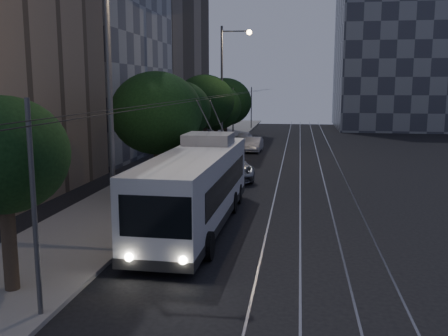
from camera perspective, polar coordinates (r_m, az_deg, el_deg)
ground at (r=22.83m, az=4.35°, el=-6.60°), size 120.00×120.00×0.00m
sidewalk at (r=43.30m, az=-3.59°, el=1.19°), size 5.00×90.00×0.15m
tram_rails at (r=42.37m, az=9.75°, el=0.80°), size 4.52×90.00×0.02m
overhead_wires at (r=42.48m, az=-0.30°, el=5.65°), size 2.23×90.00×6.00m
building_glass_mid at (r=48.98m, az=-17.16°, el=17.43°), size 14.40×18.40×26.80m
building_distant_right at (r=78.83m, az=21.16°, el=13.01°), size 22.00×18.00×24.00m
trolleybus at (r=22.31m, az=-3.14°, el=-2.18°), size 2.97×13.20×5.63m
pickup_silver at (r=33.79m, az=0.46°, el=0.21°), size 4.45×6.75×1.72m
car_white_a at (r=38.97m, az=0.97°, el=1.18°), size 2.17×4.18×1.36m
car_white_b at (r=46.60m, az=1.29°, el=2.54°), size 2.12×4.74×1.35m
car_white_c at (r=47.78m, az=3.40°, el=2.70°), size 1.59×4.16×1.35m
car_white_d at (r=53.62m, az=2.28°, el=3.45°), size 1.70×4.01×1.35m
tree_0 at (r=15.96m, az=-23.95°, el=1.28°), size 3.86×3.86×6.03m
tree_1 at (r=28.82m, az=-7.72°, el=6.22°), size 5.25×5.25×7.09m
tree_2 at (r=34.65m, az=-5.28°, el=6.55°), size 4.56×4.56×6.63m
tree_3 at (r=44.69m, az=-2.20°, el=7.60°), size 5.24×5.24×7.22m
tree_4 at (r=48.77m, az=-0.95°, el=7.00°), size 5.02×5.02×6.47m
tree_5 at (r=55.02m, az=0.15°, el=7.56°), size 5.77×5.77×7.06m
streetlamp_near at (r=18.40m, az=-11.74°, el=10.09°), size 2.63×0.44×11.01m
streetlamp_far at (r=44.01m, az=0.31°, el=10.03°), size 2.69×0.44×11.29m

